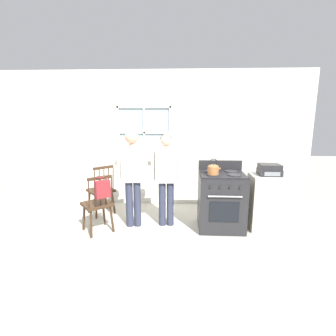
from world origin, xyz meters
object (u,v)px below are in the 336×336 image
at_px(chair_by_window, 98,205).
at_px(handbag, 102,189).
at_px(person_teen_center, 166,172).
at_px(kettle, 213,169).
at_px(person_elderly_left, 132,170).
at_px(chair_near_wall, 101,191).
at_px(stove, 221,200).
at_px(side_counter, 267,202).
at_px(stereo, 270,170).
at_px(potted_plant, 132,155).

xyz_separation_m(chair_by_window, handbag, (0.15, -0.18, 0.32)).
relative_size(person_teen_center, kettle, 6.23).
bearing_deg(person_elderly_left, chair_near_wall, 136.53).
xyz_separation_m(stove, kettle, (-0.16, -0.13, 0.55)).
height_order(side_counter, stereo, stereo).
height_order(person_elderly_left, handbag, person_elderly_left).
xyz_separation_m(chair_near_wall, side_counter, (2.89, -0.46, 0.00)).
bearing_deg(stereo, handbag, -169.91).
bearing_deg(chair_by_window, stereo, 146.37).
relative_size(stove, side_counter, 1.20).
xyz_separation_m(person_teen_center, stereo, (1.65, -0.04, 0.07)).
height_order(person_teen_center, stereo, person_teen_center).
relative_size(person_teen_center, stove, 1.42).
height_order(chair_near_wall, person_elderly_left, person_elderly_left).
bearing_deg(stove, handbag, -166.52).
height_order(person_elderly_left, stove, person_elderly_left).
xyz_separation_m(person_elderly_left, stove, (1.45, 0.01, -0.50)).
distance_m(potted_plant, stereo, 2.63).
relative_size(chair_by_window, kettle, 3.81).
relative_size(person_elderly_left, stereo, 4.70).
bearing_deg(stove, kettle, -141.07).
xyz_separation_m(chair_near_wall, potted_plant, (0.49, 0.59, 0.59)).
bearing_deg(side_counter, kettle, -169.25).
height_order(chair_by_window, stove, stove).
bearing_deg(chair_near_wall, side_counter, 129.50).
height_order(person_elderly_left, kettle, person_elderly_left).
bearing_deg(side_counter, person_elderly_left, -178.77).
bearing_deg(person_elderly_left, person_teen_center, -0.56).
xyz_separation_m(chair_near_wall, kettle, (1.99, -0.63, 0.58)).
height_order(chair_by_window, side_counter, chair_by_window).
xyz_separation_m(chair_by_window, person_elderly_left, (0.52, 0.25, 0.52)).
bearing_deg(potted_plant, person_elderly_left, -79.35).
relative_size(chair_near_wall, potted_plant, 4.46).
relative_size(person_elderly_left, stove, 1.47).
height_order(handbag, side_counter, handbag).
distance_m(person_elderly_left, handbag, 0.61).
distance_m(stove, side_counter, 0.75).
bearing_deg(chair_near_wall, potted_plant, -171.32).
bearing_deg(kettle, side_counter, 10.75).
distance_m(chair_by_window, side_counter, 2.73).
relative_size(handbag, side_counter, 0.34).
xyz_separation_m(chair_by_window, chair_near_wall, (-0.17, 0.76, 0.00)).
relative_size(kettle, side_counter, 0.27).
relative_size(person_elderly_left, handbag, 5.20).
relative_size(chair_near_wall, stove, 0.87).
xyz_separation_m(chair_near_wall, stove, (2.15, -0.50, 0.02)).
distance_m(chair_by_window, chair_near_wall, 0.78).
relative_size(side_counter, stereo, 2.65).
bearing_deg(handbag, person_elderly_left, 48.98).
relative_size(chair_by_window, stereo, 2.77).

